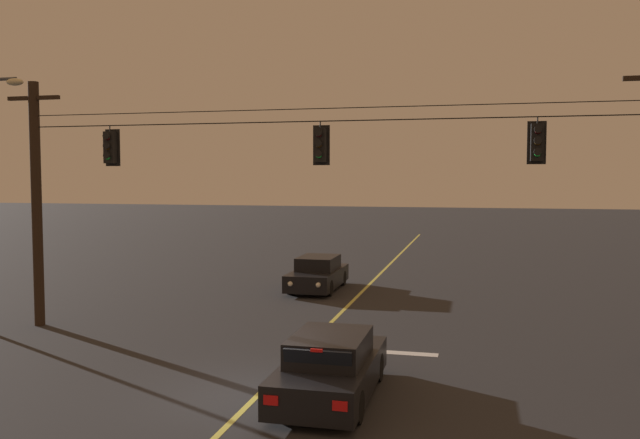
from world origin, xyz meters
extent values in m
plane|color=#28282B|center=(0.00, 0.00, 0.00)|extent=(180.00, 180.00, 0.00)
cube|color=#D1C64C|center=(0.00, 10.89, 0.00)|extent=(0.14, 60.00, 0.01)
cube|color=silver|center=(1.90, 4.29, 0.00)|extent=(3.40, 0.36, 0.01)
cylinder|color=#2D2116|center=(-8.92, 4.89, 3.83)|extent=(0.32, 0.32, 7.65)
cube|color=#2D2116|center=(-8.92, 4.89, 7.15)|extent=(1.80, 0.12, 0.12)
cylinder|color=slate|center=(-8.92, 4.89, 6.80)|extent=(0.12, 0.12, 0.18)
cylinder|color=black|center=(0.00, 4.89, 6.25)|extent=(17.84, 0.03, 0.03)
cylinder|color=black|center=(0.00, 4.89, 6.60)|extent=(17.84, 0.02, 0.02)
cylinder|color=black|center=(-6.30, 4.89, 6.16)|extent=(0.04, 0.04, 0.18)
cube|color=black|center=(-6.30, 4.89, 5.59)|extent=(0.32, 0.26, 0.96)
cube|color=black|center=(-6.30, 5.03, 5.59)|extent=(0.48, 0.03, 1.12)
sphere|color=#380A0A|center=(-6.30, 4.73, 5.88)|extent=(0.17, 0.17, 0.17)
cylinder|color=black|center=(-6.30, 4.69, 5.92)|extent=(0.20, 0.10, 0.20)
sphere|color=#3D280A|center=(-6.30, 4.73, 5.59)|extent=(0.17, 0.17, 0.17)
cylinder|color=black|center=(-6.30, 4.69, 5.63)|extent=(0.20, 0.10, 0.20)
sphere|color=#1ED83F|center=(-6.30, 4.73, 5.30)|extent=(0.17, 0.17, 0.17)
cylinder|color=black|center=(-6.30, 4.69, 5.35)|extent=(0.20, 0.10, 0.20)
cylinder|color=black|center=(0.25, 4.89, 6.16)|extent=(0.04, 0.04, 0.18)
cube|color=black|center=(0.25, 4.89, 5.59)|extent=(0.32, 0.26, 0.96)
cube|color=black|center=(0.25, 5.03, 5.59)|extent=(0.48, 0.03, 1.12)
sphere|color=#380A0A|center=(0.25, 4.73, 5.88)|extent=(0.17, 0.17, 0.17)
cylinder|color=black|center=(0.25, 4.69, 5.92)|extent=(0.20, 0.10, 0.20)
sphere|color=#3D280A|center=(0.25, 4.73, 5.59)|extent=(0.17, 0.17, 0.17)
cylinder|color=black|center=(0.25, 4.69, 5.63)|extent=(0.20, 0.10, 0.20)
sphere|color=#1ED83F|center=(0.25, 4.73, 5.30)|extent=(0.17, 0.17, 0.17)
cylinder|color=black|center=(0.25, 4.69, 5.35)|extent=(0.20, 0.10, 0.20)
cylinder|color=black|center=(6.02, 4.89, 6.16)|extent=(0.04, 0.04, 0.18)
cube|color=black|center=(6.02, 4.89, 5.59)|extent=(0.32, 0.26, 0.96)
cube|color=black|center=(6.02, 5.03, 5.59)|extent=(0.48, 0.03, 1.12)
sphere|color=#380A0A|center=(6.02, 4.73, 5.88)|extent=(0.17, 0.17, 0.17)
cylinder|color=black|center=(6.02, 4.69, 5.92)|extent=(0.20, 0.10, 0.20)
sphere|color=#3D280A|center=(6.02, 4.73, 5.59)|extent=(0.17, 0.17, 0.17)
cylinder|color=black|center=(6.02, 4.69, 5.63)|extent=(0.20, 0.10, 0.20)
sphere|color=#1ED83F|center=(6.02, 4.73, 5.30)|extent=(0.17, 0.17, 0.17)
cylinder|color=black|center=(6.02, 4.69, 5.35)|extent=(0.20, 0.10, 0.20)
cube|color=black|center=(1.55, 0.45, 0.51)|extent=(1.80, 4.30, 0.68)
cube|color=black|center=(1.55, 0.33, 1.12)|extent=(1.51, 2.15, 0.54)
cube|color=black|center=(1.55, 1.27, 1.12)|extent=(1.40, 0.21, 0.48)
cube|color=black|center=(1.55, -0.73, 1.12)|extent=(1.37, 0.18, 0.46)
cylinder|color=black|center=(0.76, 1.78, 0.32)|extent=(0.22, 0.64, 0.64)
cylinder|color=black|center=(2.35, 1.78, 0.32)|extent=(0.22, 0.64, 0.64)
cylinder|color=black|center=(0.76, -0.88, 0.32)|extent=(0.22, 0.64, 0.64)
cylinder|color=black|center=(2.35, -0.88, 0.32)|extent=(0.22, 0.64, 0.64)
cube|color=red|center=(0.91, -1.72, 0.61)|extent=(0.28, 0.03, 0.18)
cube|color=red|center=(2.20, -1.72, 0.61)|extent=(0.28, 0.03, 0.18)
cube|color=red|center=(1.55, -0.84, 1.35)|extent=(0.24, 0.04, 0.06)
cube|color=black|center=(-1.90, 13.32, 0.51)|extent=(1.80, 4.30, 0.68)
cube|color=black|center=(-1.90, 13.44, 1.12)|extent=(1.51, 2.15, 0.54)
cube|color=black|center=(-1.90, 12.50, 1.12)|extent=(1.40, 0.21, 0.48)
cube|color=black|center=(-1.90, 14.50, 1.12)|extent=(1.37, 0.18, 0.46)
cylinder|color=black|center=(-1.11, 11.98, 0.32)|extent=(0.22, 0.64, 0.64)
cylinder|color=black|center=(-2.69, 11.98, 0.32)|extent=(0.22, 0.64, 0.64)
cylinder|color=black|center=(-1.11, 14.65, 0.32)|extent=(0.22, 0.64, 0.64)
cylinder|color=black|center=(-2.69, 14.65, 0.32)|extent=(0.22, 0.64, 0.64)
sphere|color=white|center=(-1.34, 11.15, 0.57)|extent=(0.20, 0.20, 0.20)
sphere|color=white|center=(-2.46, 11.15, 0.57)|extent=(0.20, 0.20, 0.20)
ellipsoid|color=beige|center=(-8.98, 4.13, 7.54)|extent=(0.56, 0.30, 0.22)
camera|label=1|loc=(4.53, -12.86, 4.69)|focal=36.56mm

